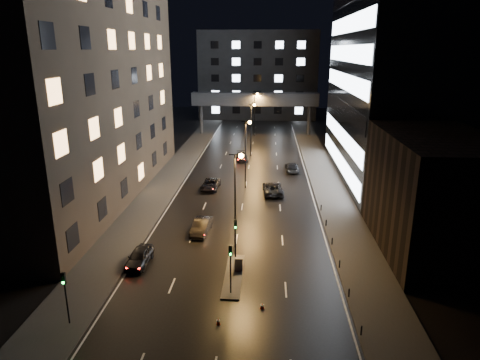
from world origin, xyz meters
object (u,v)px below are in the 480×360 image
at_px(car_away_b, 201,226).
at_px(car_away_c, 211,184).
at_px(utility_cabinet, 239,264).
at_px(car_toward_b, 292,167).
at_px(car_away_a, 139,257).
at_px(car_toward_a, 273,188).
at_px(car_away_d, 242,157).

height_order(car_away_b, car_away_c, car_away_b).
xyz_separation_m(car_away_c, utility_cabinet, (5.83, -24.22, 0.04)).
bearing_deg(car_toward_b, car_away_a, 63.45).
distance_m(car_away_c, car_toward_a, 9.31).
relative_size(car_away_d, utility_cabinet, 3.99).
bearing_deg(car_toward_b, utility_cabinet, 78.23).
height_order(car_away_c, car_away_d, car_away_c).
height_order(car_away_a, car_away_b, car_away_b).
height_order(car_toward_a, utility_cabinet, car_toward_a).
relative_size(car_away_d, car_toward_a, 0.84).
relative_size(car_away_d, car_toward_b, 0.94).
xyz_separation_m(car_away_c, car_toward_b, (12.55, 10.47, 0.03)).
xyz_separation_m(car_away_a, car_away_c, (3.81, 23.45, -0.07)).
bearing_deg(car_away_d, car_toward_a, -81.07).
height_order(car_away_a, car_toward_a, car_toward_a).
xyz_separation_m(car_away_c, car_away_d, (3.63, 17.19, -0.01)).
distance_m(car_away_c, utility_cabinet, 24.91).
bearing_deg(car_toward_b, car_away_c, 39.04).
bearing_deg(car_away_d, car_toward_b, -44.70).
bearing_deg(car_away_c, car_away_d, 80.87).
height_order(car_away_a, utility_cabinet, car_away_a).
distance_m(car_away_d, car_toward_a, 19.46).
relative_size(car_away_a, utility_cabinet, 3.78).
distance_m(car_away_c, car_away_d, 17.57).
distance_m(car_away_b, car_toward_a, 16.46).
relative_size(car_away_b, car_toward_a, 0.83).
distance_m(car_away_c, car_toward_b, 16.34).
distance_m(car_away_a, car_toward_b, 37.66).
height_order(car_away_d, utility_cabinet, car_away_d).
bearing_deg(car_toward_a, car_away_b, 55.72).
height_order(car_away_b, car_toward_b, car_away_b).
height_order(car_away_a, car_away_c, car_away_a).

